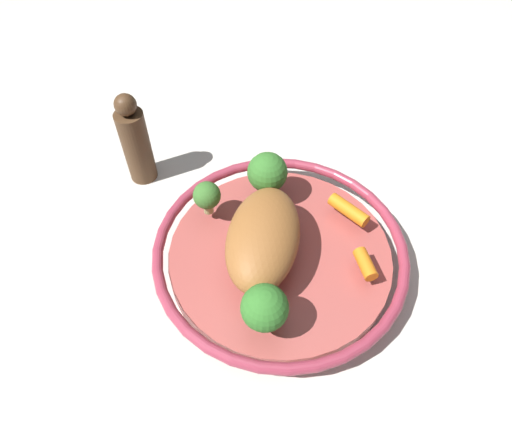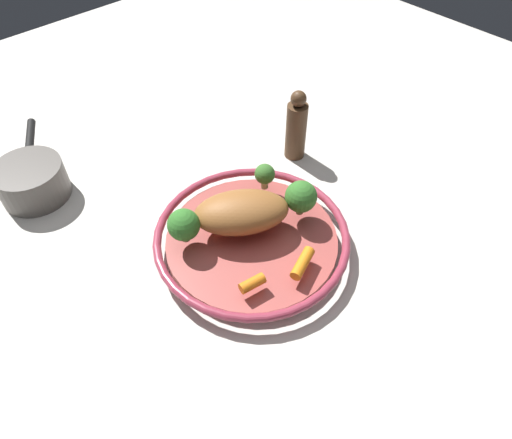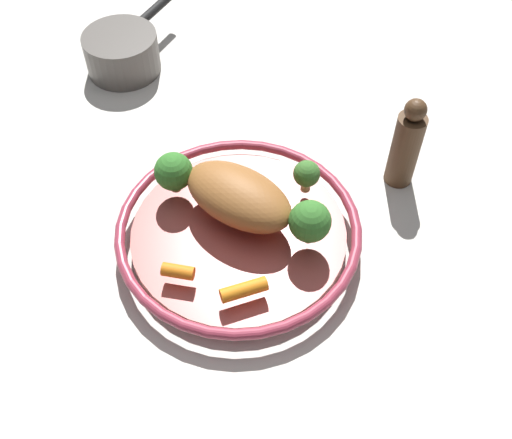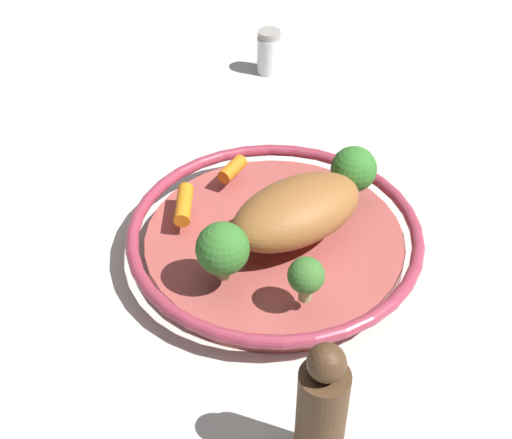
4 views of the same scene
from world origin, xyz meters
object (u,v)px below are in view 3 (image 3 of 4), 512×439
object	(u,v)px
broccoli_floret_large	(310,222)
saucepan	(123,52)
roast_chicken_piece	(239,196)
broccoli_floret_mid	(174,172)
serving_bowl	(239,234)
baby_carrot_back	(178,271)
baby_carrot_center	(244,290)
broccoli_floret_edge	(307,174)
pepper_mill	(406,145)

from	to	relation	value
broccoli_floret_large	saucepan	bearing A→B (deg)	127.15
roast_chicken_piece	broccoli_floret_large	world-z (taller)	broccoli_floret_large
roast_chicken_piece	broccoli_floret_mid	distance (m)	0.10
serving_bowl	broccoli_floret_mid	distance (m)	0.12
baby_carrot_back	baby_carrot_center	bearing A→B (deg)	-17.21
baby_carrot_center	broccoli_floret_mid	world-z (taller)	broccoli_floret_mid
roast_chicken_piece	saucepan	distance (m)	0.42
serving_bowl	broccoli_floret_large	xyz separation A→B (m)	(0.09, -0.02, 0.06)
baby_carrot_back	broccoli_floret_edge	distance (m)	0.22
broccoli_floret_edge	saucepan	bearing A→B (deg)	134.01
broccoli_floret_large	broccoli_floret_mid	bearing A→B (deg)	154.58
pepper_mill	saucepan	bearing A→B (deg)	150.31
baby_carrot_center	broccoli_floret_large	xyz separation A→B (m)	(0.08, 0.08, 0.03)
serving_bowl	broccoli_floret_edge	xyz separation A→B (m)	(0.09, 0.07, 0.05)
baby_carrot_back	broccoli_floret_edge	xyz separation A→B (m)	(0.17, 0.15, 0.02)
baby_carrot_back	broccoli_floret_large	bearing A→B (deg)	19.39
baby_carrot_back	baby_carrot_center	distance (m)	0.09
broccoli_floret_mid	saucepan	world-z (taller)	broccoli_floret_mid
broccoli_floret_mid	saucepan	size ratio (longest dim) A/B	0.30
saucepan	baby_carrot_center	bearing A→B (deg)	-65.31
baby_carrot_center	pepper_mill	world-z (taller)	pepper_mill
serving_bowl	saucepan	world-z (taller)	saucepan
roast_chicken_piece	saucepan	xyz separation A→B (m)	(-0.22, 0.36, -0.04)
serving_bowl	pepper_mill	size ratio (longest dim) A/B	2.19
baby_carrot_center	roast_chicken_piece	bearing A→B (deg)	94.22
broccoli_floret_edge	pepper_mill	bearing A→B (deg)	22.57
pepper_mill	saucepan	size ratio (longest dim) A/B	0.72
broccoli_floret_large	roast_chicken_piece	bearing A→B (deg)	152.42
roast_chicken_piece	baby_carrot_center	distance (m)	0.14
baby_carrot_back	broccoli_floret_large	xyz separation A→B (m)	(0.17, 0.06, 0.03)
serving_bowl	baby_carrot_back	bearing A→B (deg)	-131.91
broccoli_floret_mid	broccoli_floret_large	bearing A→B (deg)	-25.42
broccoli_floret_edge	pepper_mill	distance (m)	0.16
baby_carrot_center	broccoli_floret_edge	xyz separation A→B (m)	(0.08, 0.17, 0.02)
baby_carrot_back	roast_chicken_piece	bearing A→B (deg)	55.29
broccoli_floret_mid	pepper_mill	world-z (taller)	pepper_mill
broccoli_floret_large	broccoli_floret_edge	bearing A→B (deg)	90.40
baby_carrot_center	broccoli_floret_edge	distance (m)	0.19
broccoli_floret_mid	pepper_mill	bearing A→B (deg)	10.67
saucepan	pepper_mill	bearing A→B (deg)	-29.69
broccoli_floret_large	pepper_mill	distance (m)	0.21
baby_carrot_back	broccoli_floret_edge	bearing A→B (deg)	41.62
serving_bowl	broccoli_floret_mid	xyz separation A→B (m)	(-0.09, 0.06, 0.05)
baby_carrot_center	saucepan	distance (m)	0.54
serving_bowl	baby_carrot_center	size ratio (longest dim) A/B	5.68
baby_carrot_back	broccoli_floret_mid	xyz separation A→B (m)	(-0.02, 0.15, 0.03)
broccoli_floret_large	broccoli_floret_mid	size ratio (longest dim) A/B	1.08
pepper_mill	broccoli_floret_mid	bearing A→B (deg)	-169.33
serving_bowl	baby_carrot_back	distance (m)	0.11
broccoli_floret_mid	serving_bowl	bearing A→B (deg)	-35.38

